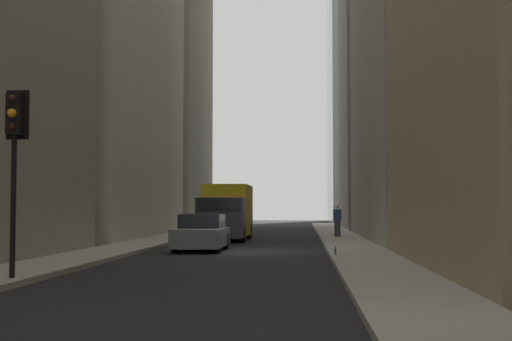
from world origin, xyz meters
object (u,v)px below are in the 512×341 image
at_px(delivery_truck, 226,212).
at_px(traffic_light_foreground, 14,139).
at_px(hatchback_grey, 202,234).
at_px(discarded_bottle, 335,251).
at_px(pedestrian, 337,219).

xyz_separation_m(delivery_truck, traffic_light_foreground, (-20.88, 2.39, 1.72)).
xyz_separation_m(hatchback_grey, traffic_light_foreground, (-12.17, 2.39, 2.52)).
relative_size(delivery_truck, discarded_bottle, 23.93).
bearing_deg(pedestrian, traffic_light_foreground, 160.22).
xyz_separation_m(traffic_light_foreground, discarded_bottle, (8.06, -7.36, -2.93)).
bearing_deg(pedestrian, hatchback_grey, 151.15).
xyz_separation_m(hatchback_grey, discarded_bottle, (-4.11, -4.97, -0.42)).
distance_m(delivery_truck, discarded_bottle, 13.80).
height_order(delivery_truck, pedestrian, delivery_truck).
relative_size(hatchback_grey, traffic_light_foreground, 1.04).
bearing_deg(traffic_light_foreground, pedestrian, -19.78).
distance_m(delivery_truck, pedestrian, 6.00).
relative_size(pedestrian, discarded_bottle, 6.28).
bearing_deg(discarded_bottle, delivery_truck, 21.20).
bearing_deg(hatchback_grey, discarded_bottle, -129.57).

